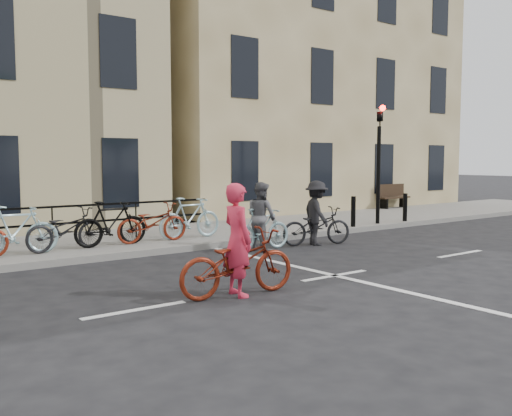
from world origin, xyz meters
TOP-DOWN VIEW (x-y plane):
  - ground at (0.00, 0.00)m, footprint 120.00×120.00m
  - sidewalk at (-4.00, 6.00)m, footprint 46.00×4.00m
  - building_east at (9.00, 13.00)m, footprint 14.00×10.00m
  - traffic_light at (6.20, 4.34)m, footprint 0.18×0.30m
  - bollard_east at (5.00, 4.25)m, footprint 0.14×0.14m
  - bollard_west at (7.40, 4.25)m, footprint 0.14×0.14m
  - bench at (11.00, 7.73)m, footprint 1.60×0.41m
  - parked_bikes at (-3.87, 5.04)m, footprint 9.35×1.23m
  - cyclist_pink at (-2.32, -0.16)m, footprint 2.07×0.90m
  - cyclist_grey at (0.71, 3.15)m, footprint 1.68×0.80m
  - cyclist_dark at (2.32, 2.98)m, footprint 1.93×1.18m

SIDE VIEW (x-z plane):
  - ground at x=0.00m, z-range 0.00..0.00m
  - sidewalk at x=-4.00m, z-range 0.00..0.15m
  - bollard_east at x=5.00m, z-range 0.15..1.05m
  - bollard_west at x=7.40m, z-range 0.15..1.05m
  - cyclist_pink at x=-2.32m, z-range -0.27..1.52m
  - cyclist_dark at x=2.32m, z-range -0.17..1.45m
  - parked_bikes at x=-3.87m, z-range 0.12..1.17m
  - cyclist_grey at x=0.71m, z-range -0.16..1.47m
  - bench at x=11.00m, z-range 0.19..1.16m
  - traffic_light at x=6.20m, z-range 0.50..4.40m
  - building_east at x=9.00m, z-range 0.15..12.15m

